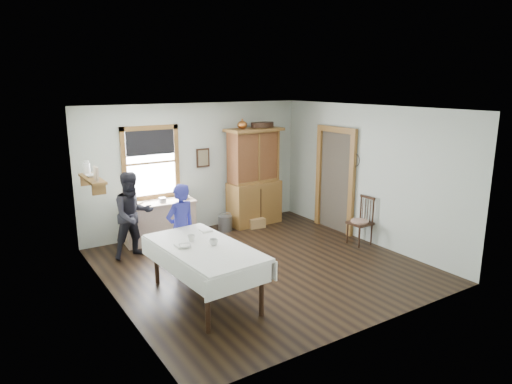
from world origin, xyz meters
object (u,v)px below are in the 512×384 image
dining_table (205,272)px  wicker_basket (256,223)px  pail (225,223)px  woman_blue (181,232)px  china_hutch (254,177)px  spindle_chair (360,221)px  work_counter (160,222)px  figure_dark (133,218)px

dining_table → wicker_basket: bearing=44.7°
pail → woman_blue: (-1.68, -1.53, 0.54)m
china_hutch → spindle_chair: (1.01, -2.27, -0.60)m
work_counter → wicker_basket: 2.15m
china_hutch → wicker_basket: (-0.13, -0.28, -0.97)m
china_hutch → dining_table: bearing=-136.8°
china_hutch → woman_blue: 2.99m
work_counter → wicker_basket: bearing=-3.2°
spindle_chair → woman_blue: size_ratio=0.68×
dining_table → wicker_basket: dining_table is taller
dining_table → wicker_basket: size_ratio=5.73×
dining_table → wicker_basket: (2.47, 2.44, -0.30)m
dining_table → spindle_chair: size_ratio=2.13×
wicker_basket → woman_blue: (-2.36, -1.36, 0.60)m
work_counter → wicker_basket: size_ratio=4.00×
dining_table → woman_blue: (0.11, 1.09, 0.30)m
dining_table → woman_blue: 1.13m
spindle_chair → figure_dark: (-3.94, 1.73, 0.25)m
figure_dark → work_counter: bearing=32.4°
work_counter → spindle_chair: bearing=-30.6°
pail → figure_dark: size_ratio=0.22×
dining_table → spindle_chair: (3.60, 0.45, 0.07)m
work_counter → woman_blue: (-0.25, -1.64, 0.30)m
china_hutch → pail: 1.22m
work_counter → figure_dark: bearing=-137.3°
dining_table → wicker_basket: 3.49m
wicker_basket → woman_blue: bearing=-150.1°
china_hutch → woman_blue: bearing=-149.8°
spindle_chair → pail: bearing=127.7°
work_counter → dining_table: (-0.36, -2.73, 0.00)m
spindle_chair → figure_dark: size_ratio=0.65×
pail → woman_blue: size_ratio=0.23×
work_counter → dining_table: 2.75m
spindle_chair → wicker_basket: bearing=117.5°
work_counter → pail: size_ratio=4.40×
pail → china_hutch: bearing=7.1°
work_counter → pail: work_counter is taller
work_counter → woman_blue: 1.69m
spindle_chair → wicker_basket: size_ratio=2.69×
work_counter → china_hutch: 2.33m
work_counter → china_hutch: china_hutch is taller
china_hutch → pail: bearing=-176.0°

